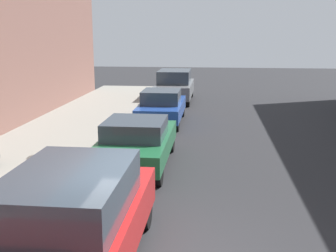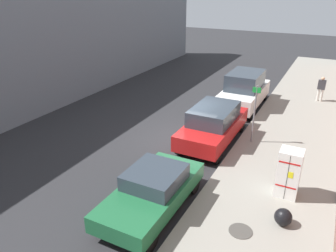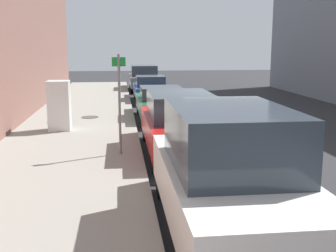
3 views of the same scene
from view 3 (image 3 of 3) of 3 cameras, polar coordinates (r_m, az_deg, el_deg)
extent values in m
plane|color=#28282B|center=(12.90, 7.07, -3.05)|extent=(80.00, 80.00, 0.00)
cube|color=gray|center=(12.61, -13.49, -3.17)|extent=(4.28, 44.00, 0.18)
cube|color=white|center=(15.05, -14.52, 2.70)|extent=(0.74, 0.67, 1.71)
cube|color=black|center=(15.38, -14.36, 2.88)|extent=(0.01, 0.01, 1.63)
cube|color=yellow|center=(15.38, -14.72, 3.38)|extent=(0.16, 0.01, 0.22)
cube|color=red|center=(15.32, -14.45, 4.91)|extent=(0.67, 0.01, 0.05)
cube|color=red|center=(15.43, -14.29, 1.62)|extent=(0.67, 0.01, 0.05)
cylinder|color=#47443F|center=(17.56, -10.52, 1.19)|extent=(0.70, 0.70, 0.02)
cylinder|color=slate|center=(11.31, -6.57, 2.85)|extent=(0.07, 0.07, 2.68)
cube|color=#198C33|center=(11.23, -6.70, 8.63)|extent=(0.36, 0.02, 0.24)
sphere|color=black|center=(16.75, -14.27, 1.47)|extent=(0.53, 0.53, 0.53)
cube|color=silver|center=(6.98, 8.08, -8.67)|extent=(2.01, 4.93, 0.85)
cube|color=#2D3842|center=(6.73, 8.29, -1.43)|extent=(1.77, 2.71, 0.95)
cylinder|color=black|center=(8.72, -0.79, -7.49)|extent=(0.22, 0.68, 0.68)
cylinder|color=black|center=(9.06, 10.40, -6.96)|extent=(0.22, 0.68, 0.68)
cube|color=red|center=(12.04, 1.67, -0.48)|extent=(1.98, 4.81, 0.70)
cube|color=#2D3842|center=(11.93, 1.69, 2.82)|extent=(1.74, 2.65, 0.70)
cylinder|color=black|center=(13.77, -2.96, -0.53)|extent=(0.22, 0.73, 0.73)
cylinder|color=black|center=(13.99, 4.08, -0.37)|extent=(0.22, 0.73, 0.73)
cylinder|color=black|center=(10.29, -1.64, -4.46)|extent=(0.22, 0.73, 0.73)
cylinder|color=black|center=(10.58, 7.69, -4.13)|extent=(0.22, 0.73, 0.73)
cube|color=#1E6038|center=(17.66, -1.02, 2.90)|extent=(1.89, 4.34, 0.55)
cube|color=#2D3842|center=(17.38, -0.96, 4.52)|extent=(1.66, 1.82, 0.50)
cylinder|color=black|center=(19.18, -3.90, 2.69)|extent=(0.22, 0.72, 0.72)
cylinder|color=black|center=(19.32, 0.92, 2.77)|extent=(0.22, 0.72, 0.72)
cylinder|color=black|center=(16.10, -3.35, 1.12)|extent=(0.22, 0.72, 0.72)
cylinder|color=black|center=(16.27, 2.37, 1.23)|extent=(0.22, 0.72, 0.72)
cube|color=#23479E|center=(23.50, -2.45, 4.84)|extent=(1.74, 4.15, 0.55)
cube|color=#2D3842|center=(23.24, -2.42, 6.14)|extent=(1.53, 1.74, 0.55)
cylinder|color=black|center=(24.96, -4.40, 4.54)|extent=(0.22, 0.68, 0.68)
cylinder|color=black|center=(25.07, -1.00, 4.60)|extent=(0.22, 0.68, 0.68)
cylinder|color=black|center=(22.02, -4.09, 3.69)|extent=(0.22, 0.68, 0.68)
cylinder|color=black|center=(22.13, -0.24, 3.76)|extent=(0.22, 0.68, 0.68)
cube|color=slate|center=(29.21, -3.30, 6.17)|extent=(1.94, 4.55, 0.70)
cube|color=#2D3842|center=(29.17, -3.31, 7.54)|extent=(1.71, 2.50, 0.70)
cylinder|color=black|center=(30.88, -5.04, 5.75)|extent=(0.22, 0.68, 0.68)
cylinder|color=black|center=(30.97, -1.92, 5.80)|extent=(0.22, 0.68, 0.68)
cylinder|color=black|center=(27.53, -4.83, 5.13)|extent=(0.22, 0.68, 0.68)
cylinder|color=black|center=(27.64, -1.33, 5.19)|extent=(0.22, 0.68, 0.68)
camera|label=1|loc=(7.03, 28.05, 15.70)|focal=45.00mm
camera|label=2|loc=(25.44, -13.63, 19.21)|focal=35.00mm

